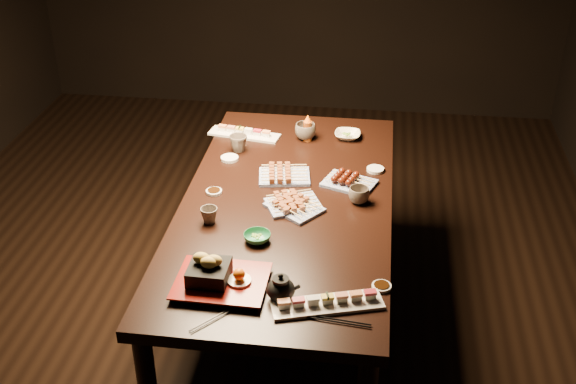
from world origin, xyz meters
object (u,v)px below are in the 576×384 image
Objects in this scene: dining_table at (287,272)px; teacup_far_left at (238,143)px; sushi_platter_near at (327,301)px; sushi_platter_far at (244,132)px; yakitori_plate_left at (284,173)px; tempura_tray at (221,272)px; teapot at (281,287)px; yakitori_plate_right at (294,203)px; condiment_bottle at (308,128)px; edamame_bowl_green at (257,237)px; edamame_bowl_cream at (348,135)px; teacup_far_right at (305,131)px; yakitori_plate_center at (294,201)px; teacup_near_left at (209,215)px; teacup_mid_right at (359,195)px.

dining_table is 0.68m from teacup_far_left.
teacup_far_left is at bearing 97.98° from sushi_platter_near.
sushi_platter_far is 0.49m from yakitori_plate_left.
tempura_tray is 2.74× the size of teapot.
dining_table is at bearing 125.42° from sushi_platter_far.
condiment_bottle reaches higher than yakitori_plate_right.
yakitori_plate_left reaches higher than dining_table.
edamame_bowl_green is at bearing 76.24° from tempura_tray.
teacup_far_right reaches higher than edamame_bowl_cream.
sushi_platter_far is at bearing 99.44° from teapot.
edamame_bowl_green is 0.79m from teacup_far_left.
sushi_platter_far is 0.52m from edamame_bowl_cream.
edamame_bowl_cream is at bearing 113.15° from yakitori_plate_right.
edamame_bowl_green is (-0.11, -0.28, -0.01)m from yakitori_plate_center.
sushi_platter_far is at bearing 103.61° from edamame_bowl_green.
teacup_near_left is 0.58m from teapot.
teacup_far_right is at bearing -169.63° from sushi_platter_far.
yakitori_plate_center is 0.66m from teacup_far_right.
condiment_bottle is at bearing 83.84° from edamame_bowl_green.
teacup_mid_right is at bearing 64.20° from teapot.
yakitori_plate_center is 1.59× the size of condiment_bottle.
yakitori_plate_center is 1.00× the size of yakitori_plate_right.
condiment_bottle is (0.02, 0.61, 0.44)m from dining_table.
condiment_bottle reaches higher than teacup_near_left.
dining_table is 0.51m from edamame_bowl_green.
tempura_tray is 1.07m from teacup_far_left.
dining_table is at bearing -56.42° from teacup_far_left.
yakitori_plate_left is at bearing 90.31° from teapot.
edamame_bowl_cream is 0.56m from teacup_far_left.
yakitori_plate_center is 2.13× the size of teacup_far_right.
yakitori_plate_center is 0.72m from edamame_bowl_cream.
sushi_platter_near is 4.41× the size of teacup_far_left.
dining_table is 8.13× the size of yakitori_plate_center.
teacup_near_left reaches higher than sushi_platter_far.
condiment_bottle is (0.18, 1.22, 0.01)m from tempura_tray.
teapot is (0.36, -0.45, 0.02)m from teacup_near_left.
teacup_mid_right is at bearing -9.69° from yakitori_plate_center.
teacup_far_left reaches higher than yakitori_plate_center.
tempura_tray is 0.23m from teapot.
dining_table is 0.75m from teacup_far_right.
yakitori_plate_right is 0.27m from yakitori_plate_left.
teapot is at bearing -67.38° from edamame_bowl_green.
yakitori_plate_center is 1.72× the size of edamame_bowl_cream.
teacup_far_left is at bearing -153.42° from condiment_bottle.
tempura_tray is at bearing 153.41° from sushi_platter_near.
yakitori_plate_left reaches higher than sushi_platter_far.
teacup_far_right is 0.75× the size of condiment_bottle.
yakitori_plate_right is 0.28m from edamame_bowl_green.
yakitori_plate_center is at bearing -105.15° from edamame_bowl_cream.
sushi_platter_near is 0.67m from yakitori_plate_center.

